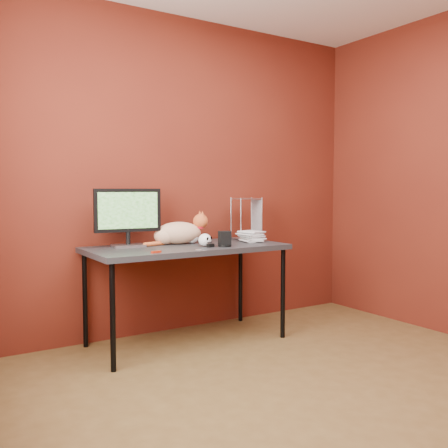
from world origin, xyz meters
TOP-DOWN VIEW (x-y plane):
  - room at (0.00, 0.00)m, footprint 3.52×3.52m
  - desk at (-0.15, 1.37)m, footprint 1.50×0.70m
  - monitor at (-0.56, 1.53)m, footprint 0.50×0.19m
  - cat at (-0.15, 1.51)m, footprint 0.55×0.25m
  - skull_mug at (-0.06, 1.25)m, footprint 0.10×0.11m
  - speaker at (0.06, 1.16)m, footprint 0.10×0.10m
  - book_stack at (0.37, 1.36)m, footprint 0.19×0.22m
  - wire_rack at (0.52, 1.54)m, footprint 0.22×0.18m
  - pocket_knife at (-0.53, 1.09)m, footprint 0.08×0.03m
  - black_gadget at (-0.05, 1.19)m, footprint 0.06×0.04m
  - washer at (-0.21, 1.08)m, footprint 0.05×0.05m

SIDE VIEW (x-z plane):
  - desk at x=-0.15m, z-range 0.32..1.07m
  - washer at x=-0.21m, z-range 0.75..0.75m
  - pocket_knife at x=-0.53m, z-range 0.75..0.76m
  - black_gadget at x=-0.05m, z-range 0.75..0.78m
  - skull_mug at x=-0.06m, z-range 0.75..0.85m
  - speaker at x=0.06m, z-range 0.75..0.86m
  - cat at x=-0.15m, z-range 0.71..0.97m
  - wire_rack at x=0.52m, z-range 0.75..1.11m
  - monitor at x=-0.56m, z-range 0.78..1.21m
  - book_stack at x=0.37m, z-range 0.75..1.73m
  - room at x=0.00m, z-range 0.14..2.75m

